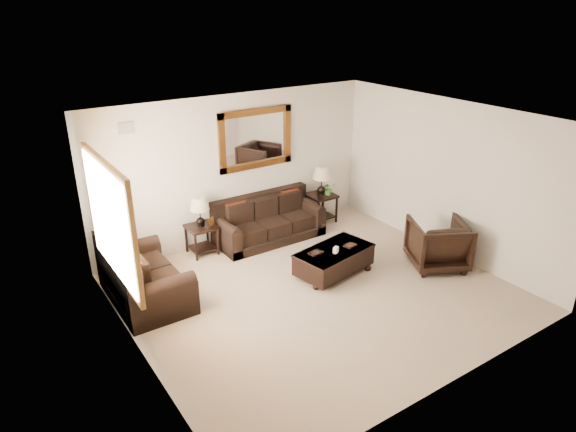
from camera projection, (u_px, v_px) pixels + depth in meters
room at (319, 212)px, 7.42m from camera, size 5.51×5.01×2.71m
window at (111, 220)px, 6.64m from camera, size 0.07×1.96×1.66m
mirror at (256, 139)px, 9.32m from camera, size 1.50×0.06×1.10m
air_vent at (126, 128)px, 7.95m from camera, size 0.25×0.02×0.18m
sofa at (268, 223)px, 9.64m from camera, size 2.02×0.87×0.83m
loveseat at (141, 280)px, 7.62m from camera, size 0.98×1.66×0.93m
end_table_left at (200, 217)px, 8.91m from camera, size 0.49×0.49×1.07m
end_table_right at (321, 186)px, 10.22m from camera, size 0.53×0.53×1.16m
coffee_table at (334, 259)px, 8.40m from camera, size 1.40×0.92×0.55m
armchair at (438, 242)px, 8.57m from camera, size 1.17×1.15×0.91m
potted_plant at (329, 190)px, 10.23m from camera, size 0.29×0.31×0.21m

